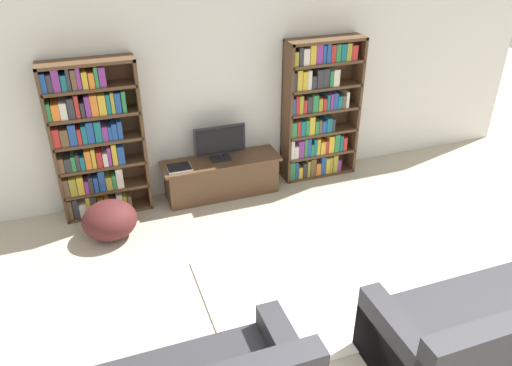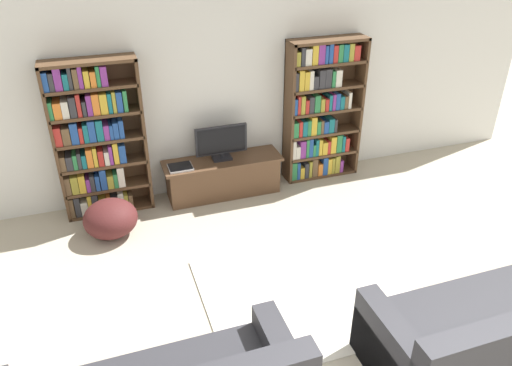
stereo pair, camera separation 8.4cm
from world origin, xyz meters
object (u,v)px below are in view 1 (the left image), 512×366
(bookshelf_right, at_px, (317,111))
(tv_stand, at_px, (222,177))
(beanbag_ottoman, at_px, (110,220))
(bookshelf_left, at_px, (94,142))
(couch_right_sofa, at_px, (495,331))
(laptop, at_px, (179,168))
(television, at_px, (220,142))

(bookshelf_right, bearing_deg, tv_stand, -175.78)
(bookshelf_right, relative_size, beanbag_ottoman, 3.10)
(bookshelf_right, distance_m, tv_stand, 1.52)
(bookshelf_left, height_order, bookshelf_right, same)
(bookshelf_left, bearing_deg, couch_right_sofa, -50.70)
(bookshelf_left, distance_m, beanbag_ottoman, 0.92)
(bookshelf_left, relative_size, laptop, 6.45)
(bookshelf_left, distance_m, laptop, 1.03)
(bookshelf_right, height_order, television, bookshelf_right)
(television, relative_size, beanbag_ottoman, 1.08)
(laptop, xyz_separation_m, couch_right_sofa, (1.87, -3.26, -0.21))
(tv_stand, bearing_deg, bookshelf_right, 4.22)
(bookshelf_right, bearing_deg, bookshelf_left, 179.98)
(beanbag_ottoman, bearing_deg, couch_right_sofa, -45.74)
(bookshelf_right, height_order, laptop, bookshelf_right)
(couch_right_sofa, distance_m, beanbag_ottoman, 3.98)
(bookshelf_right, xyz_separation_m, television, (-1.36, -0.08, -0.20))
(tv_stand, bearing_deg, beanbag_ottoman, -162.07)
(bookshelf_left, xyz_separation_m, tv_stand, (1.47, -0.10, -0.68))
(tv_stand, relative_size, laptop, 5.17)
(television, distance_m, couch_right_sofa, 3.61)
(television, distance_m, laptop, 0.59)
(tv_stand, height_order, beanbag_ottoman, tv_stand)
(bookshelf_left, xyz_separation_m, couch_right_sofa, (2.80, -3.42, -0.64))
(beanbag_ottoman, bearing_deg, bookshelf_left, 92.21)
(laptop, height_order, couch_right_sofa, couch_right_sofa)
(tv_stand, height_order, laptop, laptop)
(beanbag_ottoman, bearing_deg, laptop, 24.53)
(bookshelf_left, distance_m, television, 1.48)
(bookshelf_left, bearing_deg, tv_stand, -3.94)
(beanbag_ottoman, bearing_deg, tv_stand, 17.93)
(television, bearing_deg, beanbag_ottoman, -161.49)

